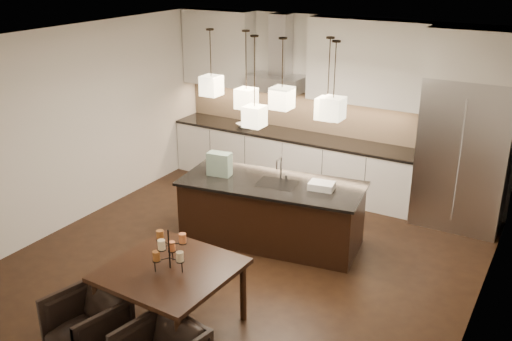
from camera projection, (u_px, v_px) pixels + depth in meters
The scene contains 36 objects.
floor at pixel (248, 258), 7.40m from camera, with size 5.50×5.50×0.02m, color black.
ceiling at pixel (247, 38), 6.37m from camera, with size 5.50×5.50×0.02m, color white.
wall_back at pixel (336, 106), 9.11m from camera, with size 5.50×0.02×2.80m, color silver.
wall_front at pixel (75, 256), 4.66m from camera, with size 5.50×0.02×2.80m, color silver.
wall_left at pixel (83, 124), 8.17m from camera, with size 0.02×5.50×2.80m, color silver.
wall_right at pixel (489, 204), 5.60m from camera, with size 0.02×5.50×2.80m, color silver.
refrigerator at pixel (464, 154), 7.95m from camera, with size 1.20×0.72×2.15m, color #B7B7BA.
fridge_panel at pixel (478, 53), 7.44m from camera, with size 1.26×0.72×0.65m, color silver.
lower_cabinets at pixel (290, 161), 9.49m from camera, with size 4.21×0.62×0.88m, color silver.
countertop at pixel (291, 135), 9.32m from camera, with size 4.21×0.66×0.04m, color black.
backsplash at pixel (300, 111), 9.44m from camera, with size 4.21×0.02×0.63m, color tan.
upper_cab_left at pixel (219, 48), 9.66m from camera, with size 1.25×0.35×1.25m, color silver.
upper_cab_right at pixel (368, 62), 8.42m from camera, with size 1.86×0.35×1.25m, color silver.
hood_canopy at pixel (277, 83), 9.20m from camera, with size 0.90×0.52×0.24m, color #B7B7BA.
hood_chimney at pixel (281, 45), 9.07m from camera, with size 0.30×0.28×0.96m, color #B7B7BA.
fruit_bowl at pixel (244, 125), 9.66m from camera, with size 0.26×0.26×0.06m, color silver.
island_body at pixel (271, 213), 7.69m from camera, with size 2.35×0.94×0.83m, color black.
island_top at pixel (272, 184), 7.53m from camera, with size 2.42×1.01×0.04m, color black.
faucet at pixel (281, 168), 7.51m from camera, with size 0.09×0.23×0.36m, color silver, non-canonical shape.
tote_bag at pixel (219, 164), 7.71m from camera, with size 0.32×0.17×0.32m, color #16462C.
food_container at pixel (322, 186), 7.29m from camera, with size 0.32×0.23×0.09m, color silver.
dining_table at pixel (172, 299), 5.89m from camera, with size 1.22×1.22×0.73m, color black, non-canonical shape.
candelabra at pixel (169, 249), 5.68m from camera, with size 0.35×0.35×0.43m, color black, non-canonical shape.
candle_a at pixel (180, 256), 5.63m from camera, with size 0.07×0.07×0.10m, color beige.
candle_b at pixel (172, 246), 5.82m from camera, with size 0.07×0.07×0.10m, color #D86F3B.
candle_c at pixel (156, 256), 5.64m from camera, with size 0.07×0.07×0.10m, color #955422.
candle_d at pixel (183, 238), 5.66m from camera, with size 0.07×0.07×0.10m, color #D86F3B.
candle_e at pixel (160, 235), 5.72m from camera, with size 0.07×0.07×0.10m, color #955422.
candle_f at pixel (161, 245), 5.53m from camera, with size 0.07×0.07×0.10m, color beige.
armchair_left at pixel (87, 325), 5.57m from camera, with size 0.67×0.69×0.62m, color black.
pendant_a at pixel (211, 86), 7.48m from camera, with size 0.24×0.24×0.26m, color beige.
pendant_b at pixel (246, 98), 7.41m from camera, with size 0.24×0.24×0.26m, color beige.
pendant_c at pixel (282, 98), 6.76m from camera, with size 0.24×0.24×0.26m, color beige.
pendant_d at pixel (327, 109), 6.85m from camera, with size 0.24×0.24×0.26m, color beige.
pendant_e at pixel (333, 108), 6.56m from camera, with size 0.24×0.24×0.26m, color beige.
pendant_f at pixel (254, 116), 7.03m from camera, with size 0.24×0.24×0.26m, color beige.
Camera 1 is at (3.33, -5.56, 3.74)m, focal length 40.00 mm.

